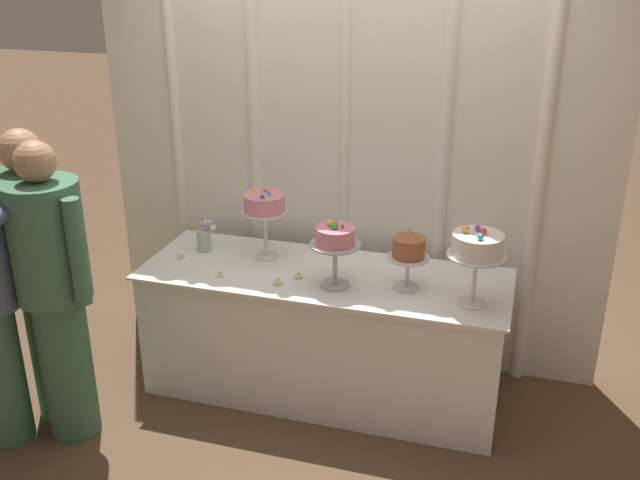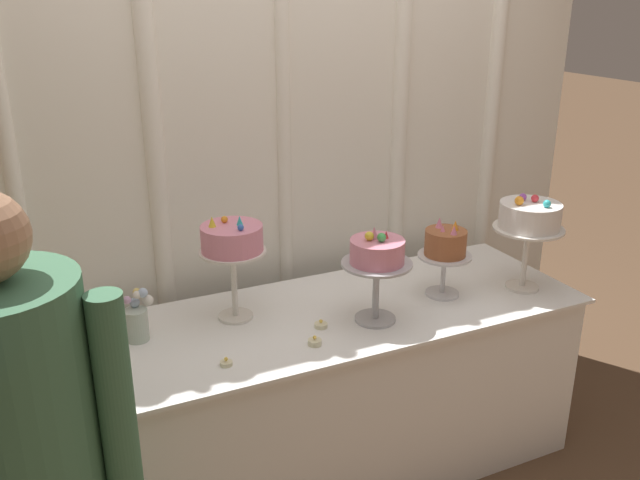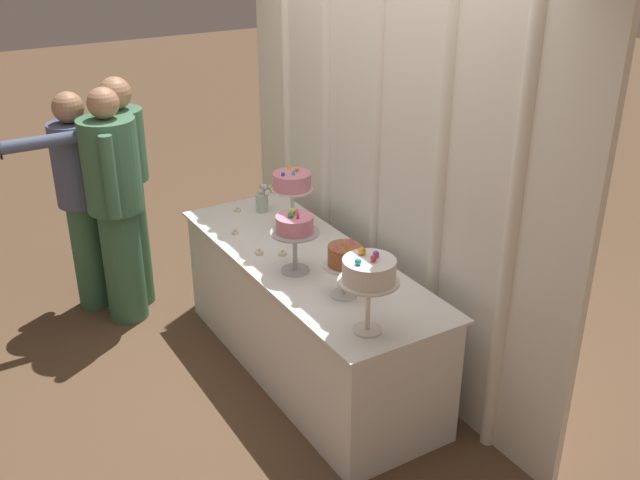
{
  "view_description": "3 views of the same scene",
  "coord_description": "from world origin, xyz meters",
  "px_view_note": "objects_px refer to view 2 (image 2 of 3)",
  "views": [
    {
      "loc": [
        1.03,
        -3.43,
        2.5
      ],
      "look_at": [
        -0.05,
        0.2,
        0.93
      ],
      "focal_mm": 40.48,
      "sensor_mm": 36.0,
      "label": 1
    },
    {
      "loc": [
        -1.13,
        -2.13,
        2.01
      ],
      "look_at": [
        -0.05,
        0.16,
        1.07
      ],
      "focal_mm": 38.09,
      "sensor_mm": 36.0,
      "label": 2
    },
    {
      "loc": [
        3.37,
        -1.84,
        2.72
      ],
      "look_at": [
        0.31,
        0.0,
        1.04
      ],
      "focal_mm": 41.43,
      "sensor_mm": 36.0,
      "label": 3
    }
  ],
  "objects_px": {
    "cake_display_midleft": "(377,258)",
    "tealight_near_right": "(315,342)",
    "cake_table": "(336,392)",
    "cake_display_leftmost": "(232,243)",
    "cake_display_midright": "(445,247)",
    "tealight_far_left": "(123,361)",
    "flower_vase": "(137,319)",
    "tealight_near_left": "(226,363)",
    "cake_display_rightmost": "(529,219)",
    "tealight_far_right": "(321,325)"
  },
  "relations": [
    {
      "from": "cake_display_midleft",
      "to": "tealight_near_right",
      "type": "distance_m",
      "value": 0.4
    },
    {
      "from": "cake_display_leftmost",
      "to": "cake_display_midleft",
      "type": "relative_size",
      "value": 1.12
    },
    {
      "from": "tealight_near_right",
      "to": "tealight_far_right",
      "type": "height_order",
      "value": "tealight_near_right"
    },
    {
      "from": "cake_table",
      "to": "tealight_near_left",
      "type": "height_order",
      "value": "tealight_near_left"
    },
    {
      "from": "cake_display_midleft",
      "to": "tealight_near_right",
      "type": "height_order",
      "value": "cake_display_midleft"
    },
    {
      "from": "cake_table",
      "to": "cake_display_midleft",
      "type": "distance_m",
      "value": 0.67
    },
    {
      "from": "flower_vase",
      "to": "tealight_near_left",
      "type": "distance_m",
      "value": 0.41
    },
    {
      "from": "cake_display_midright",
      "to": "tealight_near_left",
      "type": "relative_size",
      "value": 7.63
    },
    {
      "from": "cake_display_midright",
      "to": "tealight_near_right",
      "type": "distance_m",
      "value": 0.73
    },
    {
      "from": "tealight_far_left",
      "to": "tealight_far_right",
      "type": "distance_m",
      "value": 0.75
    },
    {
      "from": "cake_table",
      "to": "tealight_far_left",
      "type": "bearing_deg",
      "value": -177.1
    },
    {
      "from": "cake_display_midleft",
      "to": "cake_display_rightmost",
      "type": "relative_size",
      "value": 0.9
    },
    {
      "from": "cake_display_midleft",
      "to": "tealight_far_left",
      "type": "xyz_separation_m",
      "value": [
        -0.97,
        0.09,
        -0.26
      ]
    },
    {
      "from": "cake_table",
      "to": "cake_display_rightmost",
      "type": "height_order",
      "value": "cake_display_rightmost"
    },
    {
      "from": "cake_display_leftmost",
      "to": "tealight_far_left",
      "type": "height_order",
      "value": "cake_display_leftmost"
    },
    {
      "from": "cake_display_leftmost",
      "to": "tealight_far_left",
      "type": "distance_m",
      "value": 0.59
    },
    {
      "from": "flower_vase",
      "to": "tealight_far_left",
      "type": "height_order",
      "value": "flower_vase"
    },
    {
      "from": "cake_display_midright",
      "to": "tealight_near_left",
      "type": "distance_m",
      "value": 1.06
    },
    {
      "from": "cake_table",
      "to": "cake_display_leftmost",
      "type": "xyz_separation_m",
      "value": [
        -0.39,
        0.12,
        0.71
      ]
    },
    {
      "from": "tealight_far_right",
      "to": "tealight_near_right",
      "type": "bearing_deg",
      "value": -125.2
    },
    {
      "from": "cake_display_leftmost",
      "to": "tealight_near_left",
      "type": "xyz_separation_m",
      "value": [
        -0.15,
        -0.34,
        -0.31
      ]
    },
    {
      "from": "cake_display_rightmost",
      "to": "tealight_far_right",
      "type": "bearing_deg",
      "value": 177.47
    },
    {
      "from": "cake_display_midright",
      "to": "tealight_near_left",
      "type": "bearing_deg",
      "value": -171.0
    },
    {
      "from": "cake_display_midleft",
      "to": "tealight_far_right",
      "type": "relative_size",
      "value": 7.53
    },
    {
      "from": "cake_display_midleft",
      "to": "tealight_far_right",
      "type": "distance_m",
      "value": 0.34
    },
    {
      "from": "cake_display_rightmost",
      "to": "tealight_far_right",
      "type": "relative_size",
      "value": 8.34
    },
    {
      "from": "cake_display_leftmost",
      "to": "cake_display_midleft",
      "type": "xyz_separation_m",
      "value": [
        0.49,
        -0.26,
        -0.05
      ]
    },
    {
      "from": "flower_vase",
      "to": "tealight_near_left",
      "type": "relative_size",
      "value": 4.56
    },
    {
      "from": "cake_table",
      "to": "flower_vase",
      "type": "distance_m",
      "value": 0.91
    },
    {
      "from": "cake_display_leftmost",
      "to": "flower_vase",
      "type": "height_order",
      "value": "cake_display_leftmost"
    },
    {
      "from": "tealight_far_left",
      "to": "tealight_near_left",
      "type": "height_order",
      "value": "tealight_far_left"
    },
    {
      "from": "cake_table",
      "to": "tealight_near_right",
      "type": "height_order",
      "value": "tealight_near_right"
    },
    {
      "from": "cake_display_leftmost",
      "to": "cake_display_midleft",
      "type": "distance_m",
      "value": 0.56
    },
    {
      "from": "flower_vase",
      "to": "tealight_near_left",
      "type": "height_order",
      "value": "flower_vase"
    },
    {
      "from": "cake_table",
      "to": "cake_display_leftmost",
      "type": "relative_size",
      "value": 4.82
    },
    {
      "from": "flower_vase",
      "to": "tealight_near_left",
      "type": "xyz_separation_m",
      "value": [
        0.24,
        -0.32,
        -0.07
      ]
    },
    {
      "from": "tealight_near_right",
      "to": "cake_display_midleft",
      "type": "bearing_deg",
      "value": 14.66
    },
    {
      "from": "cake_table",
      "to": "cake_display_leftmost",
      "type": "bearing_deg",
      "value": 162.78
    },
    {
      "from": "cake_display_leftmost",
      "to": "tealight_near_right",
      "type": "relative_size",
      "value": 8.43
    },
    {
      "from": "flower_vase",
      "to": "tealight_near_right",
      "type": "bearing_deg",
      "value": -29.11
    },
    {
      "from": "tealight_far_left",
      "to": "cake_display_leftmost",
      "type": "bearing_deg",
      "value": 19.39
    },
    {
      "from": "tealight_near_left",
      "to": "cake_table",
      "type": "bearing_deg",
      "value": 21.56
    },
    {
      "from": "tealight_near_left",
      "to": "tealight_far_right",
      "type": "relative_size",
      "value": 0.86
    },
    {
      "from": "cake_display_midright",
      "to": "tealight_near_right",
      "type": "height_order",
      "value": "cake_display_midright"
    },
    {
      "from": "cake_table",
      "to": "cake_display_rightmost",
      "type": "distance_m",
      "value": 1.1
    },
    {
      "from": "cake_table",
      "to": "cake_display_midright",
      "type": "distance_m",
      "value": 0.77
    },
    {
      "from": "tealight_far_right",
      "to": "cake_display_midright",
      "type": "bearing_deg",
      "value": 4.74
    },
    {
      "from": "cake_display_leftmost",
      "to": "cake_display_midleft",
      "type": "bearing_deg",
      "value": -27.57
    },
    {
      "from": "cake_display_leftmost",
      "to": "cake_display_midright",
      "type": "bearing_deg",
      "value": -11.25
    },
    {
      "from": "cake_display_rightmost",
      "to": "tealight_far_left",
      "type": "xyz_separation_m",
      "value": [
        -1.7,
        0.1,
        -0.31
      ]
    }
  ]
}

